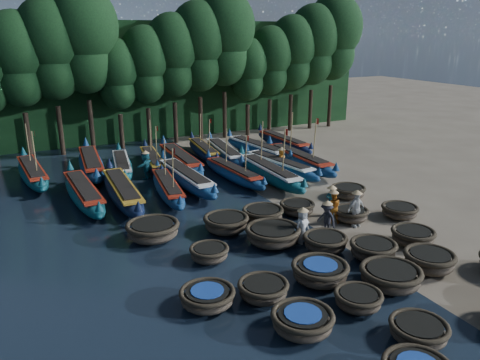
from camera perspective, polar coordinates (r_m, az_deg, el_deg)
name	(u,v)px	position (r m, az deg, el deg)	size (l,w,h in m)	color
ground	(309,225)	(23.45, 8.38, -5.44)	(120.00, 120.00, 0.00)	#7E735C
foliage_wall	(160,80)	(43.13, -9.74, 11.95)	(40.00, 3.00, 10.00)	black
coracle_2	(419,331)	(16.06, 20.94, -16.78)	(2.08, 2.08, 0.63)	brown
coracle_5	(302,321)	(15.55, 7.62, -16.66)	(2.46, 2.46, 0.70)	brown
coracle_6	(358,299)	(17.03, 14.20, -13.92)	(1.99, 1.99, 0.64)	brown
coracle_7	(391,276)	(18.59, 17.89, -11.12)	(2.63, 2.63, 0.79)	brown
coracle_8	(429,260)	(20.25, 22.07, -9.07)	(2.18, 2.18, 0.81)	brown
coracle_10	(207,297)	(16.70, -4.00, -14.03)	(1.97, 1.97, 0.64)	brown
coracle_11	(263,289)	(17.08, 2.85, -13.18)	(2.13, 2.13, 0.67)	brown
coracle_12	(320,272)	(18.29, 9.72, -10.95)	(2.67, 2.67, 0.78)	brown
coracle_13	(373,250)	(20.47, 15.93, -8.16)	(2.27, 2.27, 0.79)	brown
coracle_14	(413,236)	(22.39, 20.34, -6.42)	(1.96, 1.96, 0.72)	brown
coracle_15	(209,253)	(19.64, -3.77, -8.86)	(1.83, 1.83, 0.65)	brown
coracle_16	(273,234)	(21.09, 4.03, -6.63)	(2.52, 2.52, 0.82)	brown
coracle_17	(325,242)	(20.77, 10.34, -7.45)	(2.19, 2.19, 0.73)	brown
coracle_18	(351,214)	(24.14, 13.34, -4.06)	(1.79, 1.79, 0.68)	brown
coracle_19	(400,211)	(25.31, 18.88, -3.57)	(1.96, 1.96, 0.65)	brown
coracle_20	(153,230)	(21.81, -10.58, -6.02)	(2.93, 2.93, 0.84)	brown
coracle_21	(226,223)	(22.25, -1.71, -5.26)	(2.18, 2.18, 0.81)	brown
coracle_22	(263,214)	(23.49, 2.81, -4.15)	(2.55, 2.55, 0.71)	brown
coracle_23	(297,207)	(24.54, 6.97, -3.34)	(2.20, 2.20, 0.67)	brown
coracle_24	(348,191)	(27.48, 13.07, -1.35)	(2.24, 2.24, 0.69)	brown
long_boat_1	(84,193)	(27.43, -18.53, -1.47)	(1.77, 8.45, 1.49)	#105D5F
long_boat_2	(123,191)	(26.98, -14.12, -1.35)	(1.86, 8.69, 1.53)	#101C3C
long_boat_3	(168,188)	(27.37, -8.79, -0.92)	(2.25, 7.35, 3.15)	navy
long_boat_4	(186,178)	(28.80, -6.60, 0.26)	(1.79, 8.47, 1.49)	navy
long_boat_5	(233,173)	(29.85, -0.80, 0.88)	(1.81, 7.46, 3.17)	navy
long_boat_6	(269,172)	(29.72, 3.56, 0.92)	(1.72, 8.59, 3.65)	#105D5F
long_boat_7	(279,165)	(31.50, 4.81, 1.78)	(2.52, 7.87, 1.40)	navy
long_boat_8	(299,160)	(32.90, 7.19, 2.49)	(1.59, 8.75, 3.72)	navy
long_boat_9	(32,173)	(32.52, -23.97, 0.83)	(2.04, 8.25, 3.51)	#105D5F
long_boat_10	(91,164)	(33.19, -17.69, 1.93)	(2.29, 8.84, 1.56)	navy
long_boat_11	(122,165)	(32.52, -14.20, 1.75)	(2.51, 7.42, 1.32)	#105D5F
long_boat_12	(153,161)	(33.23, -10.59, 2.34)	(2.25, 7.50, 3.21)	#101C3C
long_boat_13	(180,160)	(32.90, -7.30, 2.48)	(1.79, 8.73, 1.54)	navy
long_boat_14	(203,150)	(35.76, -4.48, 3.65)	(2.06, 7.27, 3.11)	#101C3C
long_boat_15	(224,152)	(34.78, -1.95, 3.39)	(2.43, 8.15, 1.44)	navy
long_boat_16	(257,149)	(35.74, 2.10, 3.81)	(2.40, 8.40, 1.49)	navy
long_boat_17	(283,142)	(38.24, 5.30, 4.63)	(1.47, 8.12, 1.43)	#101C3C
fisherman_0	(302,225)	(21.20, 7.61, -5.44)	(0.88, 0.68, 1.81)	silver
fisherman_1	(331,199)	(24.56, 11.07, -2.29)	(0.67, 0.62, 1.74)	#185967
fisherman_2	(333,206)	(23.65, 11.25, -3.12)	(1.01, 0.95, 1.84)	#CA6F1A
fisherman_3	(327,218)	(22.19, 10.51, -4.56)	(0.81, 1.14, 1.81)	black
fisherman_4	(356,208)	(23.38, 13.96, -3.37)	(1.09, 0.55, 1.98)	silver
fisherman_5	(146,165)	(30.73, -11.37, 1.82)	(1.49, 1.56, 1.96)	#185967
fisherman_6	(282,159)	(31.96, 5.08, 2.60)	(0.88, 0.90, 1.77)	#CA6F1A
tree_2	(17,58)	(37.60, -25.50, 13.27)	(4.51, 4.51, 10.63)	black
tree_3	(51,48)	(37.72, -22.06, 14.73)	(4.92, 4.92, 11.60)	black
tree_4	(83,38)	(37.98, -18.61, 16.12)	(5.34, 5.34, 12.58)	black
tree_5	(117,74)	(38.53, -14.76, 12.42)	(3.68, 3.68, 8.68)	black
tree_6	(145,64)	(39.03, -11.46, 13.70)	(4.09, 4.09, 9.65)	black
tree_7	(173,55)	(39.67, -8.22, 14.90)	(4.51, 4.51, 10.63)	black
tree_8	(199,46)	(40.44, -5.05, 16.02)	(4.92, 4.92, 11.60)	black
tree_9	(224,37)	(41.33, -1.98, 17.04)	(5.34, 5.34, 12.58)	black
tree_10	(248,69)	(42.47, 0.96, 13.42)	(3.68, 3.68, 8.68)	black
tree_11	(270,60)	(43.53, 3.73, 14.38)	(4.09, 4.09, 9.65)	black
tree_12	(292,52)	(44.70, 6.39, 15.27)	(4.51, 4.51, 10.63)	black
tree_13	(313,44)	(45.96, 8.93, 16.07)	(4.92, 4.92, 11.60)	black
tree_14	(334,36)	(47.32, 11.35, 16.81)	(5.34, 5.34, 12.58)	black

